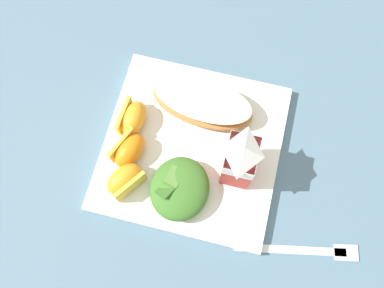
{
  "coord_description": "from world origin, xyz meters",
  "views": [
    {
      "loc": [
        0.21,
        0.05,
        0.65
      ],
      "look_at": [
        0.0,
        0.0,
        0.03
      ],
      "focal_mm": 38.85,
      "sensor_mm": 36.0,
      "label": 1
    }
  ],
  "objects_px": {
    "metal_fork": "(307,251)",
    "white_plate": "(192,148)",
    "orange_wedge_front": "(133,118)",
    "green_salad_pile": "(178,188)",
    "orange_wedge_middle": "(129,150)",
    "cheesy_pizza_bread": "(205,103)",
    "milk_carton": "(240,159)",
    "orange_wedge_rear": "(125,180)"
  },
  "relations": [
    {
      "from": "cheesy_pizza_bread",
      "to": "green_salad_pile",
      "type": "bearing_deg",
      "value": -3.01
    },
    {
      "from": "orange_wedge_middle",
      "to": "milk_carton",
      "type": "bearing_deg",
      "value": 95.12
    },
    {
      "from": "orange_wedge_front",
      "to": "orange_wedge_middle",
      "type": "relative_size",
      "value": 0.9
    },
    {
      "from": "white_plate",
      "to": "green_salad_pile",
      "type": "xyz_separation_m",
      "value": [
        0.08,
        -0.0,
        0.03
      ]
    },
    {
      "from": "green_salad_pile",
      "to": "milk_carton",
      "type": "distance_m",
      "value": 0.11
    },
    {
      "from": "milk_carton",
      "to": "orange_wedge_middle",
      "type": "height_order",
      "value": "milk_carton"
    },
    {
      "from": "orange_wedge_front",
      "to": "orange_wedge_rear",
      "type": "xyz_separation_m",
      "value": [
        0.1,
        0.02,
        0.0
      ]
    },
    {
      "from": "orange_wedge_rear",
      "to": "metal_fork",
      "type": "distance_m",
      "value": 0.3
    },
    {
      "from": "cheesy_pizza_bread",
      "to": "orange_wedge_front",
      "type": "distance_m",
      "value": 0.12
    },
    {
      "from": "orange_wedge_rear",
      "to": "metal_fork",
      "type": "bearing_deg",
      "value": 83.77
    },
    {
      "from": "orange_wedge_middle",
      "to": "orange_wedge_front",
      "type": "bearing_deg",
      "value": -169.43
    },
    {
      "from": "white_plate",
      "to": "green_salad_pile",
      "type": "height_order",
      "value": "green_salad_pile"
    },
    {
      "from": "orange_wedge_front",
      "to": "orange_wedge_middle",
      "type": "xyz_separation_m",
      "value": [
        0.05,
        0.01,
        0.0
      ]
    },
    {
      "from": "cheesy_pizza_bread",
      "to": "orange_wedge_front",
      "type": "bearing_deg",
      "value": -62.92
    },
    {
      "from": "milk_carton",
      "to": "cheesy_pizza_bread",
      "type": "bearing_deg",
      "value": -141.67
    },
    {
      "from": "cheesy_pizza_bread",
      "to": "green_salad_pile",
      "type": "xyz_separation_m",
      "value": [
        0.15,
        -0.01,
        0.0
      ]
    },
    {
      "from": "white_plate",
      "to": "orange_wedge_middle",
      "type": "relative_size",
      "value": 4.05
    },
    {
      "from": "cheesy_pizza_bread",
      "to": "metal_fork",
      "type": "xyz_separation_m",
      "value": [
        0.19,
        0.2,
        -0.03
      ]
    },
    {
      "from": "white_plate",
      "to": "green_salad_pile",
      "type": "bearing_deg",
      "value": -2.21
    },
    {
      "from": "metal_fork",
      "to": "white_plate",
      "type": "bearing_deg",
      "value": -119.05
    },
    {
      "from": "orange_wedge_front",
      "to": "metal_fork",
      "type": "height_order",
      "value": "orange_wedge_front"
    },
    {
      "from": "orange_wedge_rear",
      "to": "metal_fork",
      "type": "height_order",
      "value": "orange_wedge_rear"
    },
    {
      "from": "green_salad_pile",
      "to": "orange_wedge_middle",
      "type": "height_order",
      "value": "green_salad_pile"
    },
    {
      "from": "cheesy_pizza_bread",
      "to": "orange_wedge_middle",
      "type": "bearing_deg",
      "value": -42.13
    },
    {
      "from": "orange_wedge_front",
      "to": "orange_wedge_middle",
      "type": "distance_m",
      "value": 0.05
    },
    {
      "from": "orange_wedge_middle",
      "to": "white_plate",
      "type": "bearing_deg",
      "value": 111.63
    },
    {
      "from": "milk_carton",
      "to": "orange_wedge_front",
      "type": "relative_size",
      "value": 1.77
    },
    {
      "from": "green_salad_pile",
      "to": "orange_wedge_middle",
      "type": "relative_size",
      "value": 1.45
    },
    {
      "from": "white_plate",
      "to": "metal_fork",
      "type": "xyz_separation_m",
      "value": [
        0.12,
        0.21,
        -0.01
      ]
    },
    {
      "from": "cheesy_pizza_bread",
      "to": "metal_fork",
      "type": "relative_size",
      "value": 0.94
    },
    {
      "from": "orange_wedge_rear",
      "to": "white_plate",
      "type": "bearing_deg",
      "value": 134.75
    },
    {
      "from": "green_salad_pile",
      "to": "cheesy_pizza_bread",
      "type": "bearing_deg",
      "value": 176.99
    },
    {
      "from": "orange_wedge_front",
      "to": "green_salad_pile",
      "type": "bearing_deg",
      "value": 46.85
    },
    {
      "from": "white_plate",
      "to": "orange_wedge_rear",
      "type": "relative_size",
      "value": 4.01
    },
    {
      "from": "green_salad_pile",
      "to": "milk_carton",
      "type": "bearing_deg",
      "value": 124.56
    },
    {
      "from": "white_plate",
      "to": "orange_wedge_middle",
      "type": "height_order",
      "value": "orange_wedge_middle"
    },
    {
      "from": "green_salad_pile",
      "to": "orange_wedge_middle",
      "type": "bearing_deg",
      "value": -114.27
    },
    {
      "from": "orange_wedge_front",
      "to": "orange_wedge_middle",
      "type": "bearing_deg",
      "value": 10.57
    },
    {
      "from": "orange_wedge_rear",
      "to": "milk_carton",
      "type": "bearing_deg",
      "value": 111.09
    },
    {
      "from": "milk_carton",
      "to": "orange_wedge_rear",
      "type": "bearing_deg",
      "value": -68.91
    },
    {
      "from": "cheesy_pizza_bread",
      "to": "green_salad_pile",
      "type": "height_order",
      "value": "green_salad_pile"
    },
    {
      "from": "orange_wedge_middle",
      "to": "metal_fork",
      "type": "distance_m",
      "value": 0.31
    }
  ]
}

